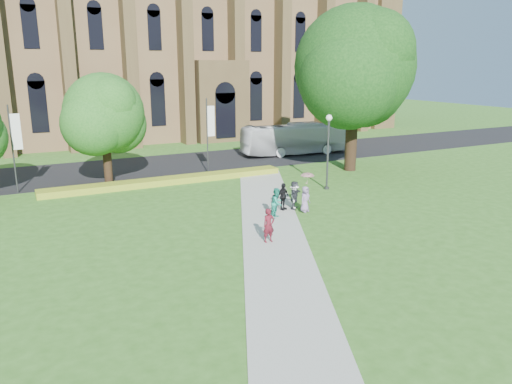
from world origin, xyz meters
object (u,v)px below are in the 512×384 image
streetlamp (328,143)px  tour_coach (296,139)px  large_tree (355,67)px  pedestrian_0 (269,225)px

streetlamp → tour_coach: streetlamp is taller
large_tree → tour_coach: large_tree is taller
streetlamp → pedestrian_0: (-8.89, -7.73, -2.40)m
streetlamp → tour_coach: (5.40, 12.98, -1.77)m
tour_coach → streetlamp: bearing=163.3°
streetlamp → large_tree: large_tree is taller
streetlamp → tour_coach: bearing=67.4°
large_tree → pedestrian_0: bearing=-139.6°
streetlamp → pedestrian_0: size_ratio=3.07×
tour_coach → pedestrian_0: (-14.30, -20.72, -0.64)m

